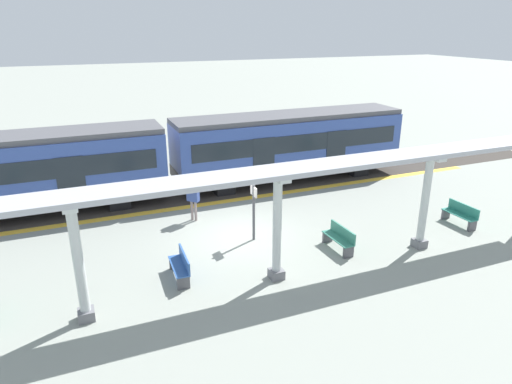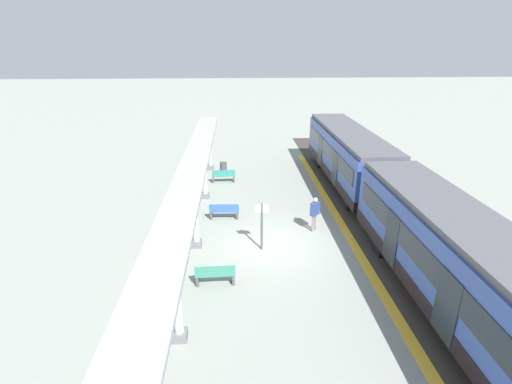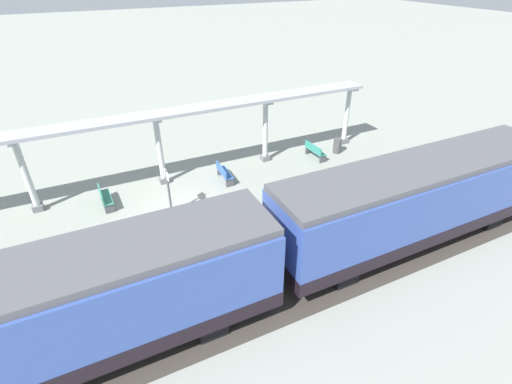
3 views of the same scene
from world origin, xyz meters
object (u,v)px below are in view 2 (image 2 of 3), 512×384
object	(u,v)px
bench_mid_platform	(215,274)
trash_bin	(223,168)
train_near_carriage	(348,156)
canopy_pillar_fourth	(176,291)
platform_info_sign	(262,222)
canopy_pillar_nearest	(210,145)
train_far_carriage	(455,262)
canopy_pillar_third	(195,210)
bench_near_end	(224,176)
passenger_waiting_near_edge	(315,210)
bench_far_end	(224,211)
canopy_pillar_second	(204,169)

from	to	relation	value
bench_mid_platform	trash_bin	xyz separation A→B (m)	(0.00, -13.00, -0.01)
train_near_carriage	canopy_pillar_fourth	size ratio (longest dim) A/B	3.42
platform_info_sign	trash_bin	bearing A→B (deg)	-79.58
canopy_pillar_nearest	train_near_carriage	bearing A→B (deg)	158.50
train_far_carriage	canopy_pillar_third	distance (m)	10.07
train_near_carriage	canopy_pillar_nearest	world-z (taller)	canopy_pillar_nearest
bench_mid_platform	train_near_carriage	bearing A→B (deg)	-126.39
bench_near_end	platform_info_sign	distance (m)	9.06
train_near_carriage	passenger_waiting_near_edge	world-z (taller)	train_near_carriage
canopy_pillar_third	bench_far_end	xyz separation A→B (m)	(-1.17, -2.81, -1.34)
canopy_pillar_nearest	trash_bin	distance (m)	2.04
train_near_carriage	canopy_pillar_nearest	xyz separation A→B (m)	(8.86, -3.49, -0.05)
bench_mid_platform	platform_info_sign	bearing A→B (deg)	-126.69
bench_mid_platform	passenger_waiting_near_edge	world-z (taller)	passenger_waiting_near_edge
canopy_pillar_nearest	canopy_pillar_fourth	distance (m)	17.01
canopy_pillar_nearest	trash_bin	bearing A→B (deg)	128.68
canopy_pillar_second	passenger_waiting_near_edge	world-z (taller)	canopy_pillar_second
canopy_pillar_fourth	trash_bin	bearing A→B (deg)	-93.47
canopy_pillar_second	platform_info_sign	xyz separation A→B (m)	(-2.88, 6.16, -0.45)
platform_info_sign	canopy_pillar_third	bearing A→B (deg)	-7.67
train_far_carriage	canopy_pillar_nearest	bearing A→B (deg)	-61.09
platform_info_sign	passenger_waiting_near_edge	distance (m)	3.10
train_near_carriage	passenger_waiting_near_edge	size ratio (longest dim) A/B	6.91
train_near_carriage	canopy_pillar_nearest	size ratio (longest dim) A/B	3.42
bench_near_end	platform_info_sign	world-z (taller)	platform_info_sign
canopy_pillar_third	train_near_carriage	bearing A→B (deg)	-138.80
canopy_pillar_nearest	passenger_waiting_near_edge	xyz separation A→B (m)	(-5.51, 10.01, -0.70)
canopy_pillar_fourth	passenger_waiting_near_edge	xyz separation A→B (m)	(-5.51, -6.99, -0.70)
canopy_pillar_fourth	passenger_waiting_near_edge	bearing A→B (deg)	-128.23
canopy_pillar_fourth	trash_bin	size ratio (longest dim) A/B	4.05
trash_bin	platform_info_sign	xyz separation A→B (m)	(-1.92, 10.43, 0.90)
canopy_pillar_nearest	platform_info_sign	bearing A→B (deg)	103.90
bench_near_end	platform_info_sign	size ratio (longest dim) A/B	0.69
trash_bin	train_near_carriage	bearing A→B (deg)	163.83
canopy_pillar_nearest	passenger_waiting_near_edge	bearing A→B (deg)	118.82
canopy_pillar_third	canopy_pillar_fourth	distance (m)	5.77
bench_near_end	bench_far_end	bearing A→B (deg)	91.71
canopy_pillar_fourth	passenger_waiting_near_edge	distance (m)	8.93
bench_mid_platform	platform_info_sign	world-z (taller)	platform_info_sign
train_far_carriage	trash_bin	distance (m)	16.87
bench_far_end	canopy_pillar_nearest	bearing A→B (deg)	-82.09
bench_near_end	bench_far_end	distance (m)	5.62
train_near_carriage	canopy_pillar_second	world-z (taller)	canopy_pillar_second
train_near_carriage	canopy_pillar_second	xyz separation A→B (m)	(8.86, 1.98, -0.05)
train_near_carriage	bench_mid_platform	world-z (taller)	train_near_carriage
canopy_pillar_fourth	platform_info_sign	distance (m)	6.12
train_far_carriage	bench_near_end	bearing A→B (deg)	-59.31
passenger_waiting_near_edge	bench_mid_platform	bearing A→B (deg)	42.61
canopy_pillar_third	canopy_pillar_second	bearing A→B (deg)	-90.00
canopy_pillar_second	bench_near_end	xyz separation A→B (m)	(-1.00, -2.66, -1.34)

